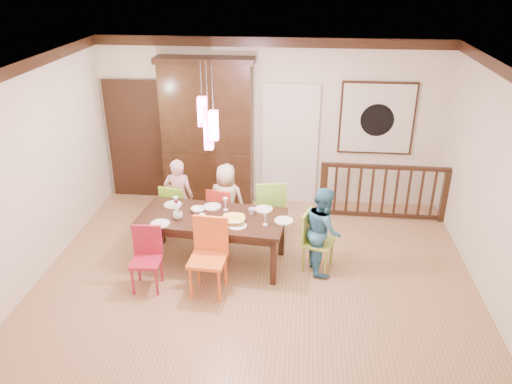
# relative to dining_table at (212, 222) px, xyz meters

# --- Properties ---
(floor) EXTENTS (6.00, 6.00, 0.00)m
(floor) POSITION_rel_dining_table_xyz_m (0.66, -0.30, -0.66)
(floor) COLOR #987149
(floor) RESTS_ON ground
(ceiling) EXTENTS (6.00, 6.00, 0.00)m
(ceiling) POSITION_rel_dining_table_xyz_m (0.66, -0.30, 2.24)
(ceiling) COLOR white
(ceiling) RESTS_ON wall_back
(wall_back) EXTENTS (6.00, 0.00, 6.00)m
(wall_back) POSITION_rel_dining_table_xyz_m (0.66, 2.20, 0.79)
(wall_back) COLOR beige
(wall_back) RESTS_ON floor
(wall_left) EXTENTS (0.00, 5.00, 5.00)m
(wall_left) POSITION_rel_dining_table_xyz_m (-2.34, -0.30, 0.79)
(wall_left) COLOR beige
(wall_left) RESTS_ON floor
(wall_right) EXTENTS (0.00, 5.00, 5.00)m
(wall_right) POSITION_rel_dining_table_xyz_m (3.66, -0.30, 0.79)
(wall_right) COLOR beige
(wall_right) RESTS_ON floor
(crown_molding) EXTENTS (6.00, 5.00, 0.16)m
(crown_molding) POSITION_rel_dining_table_xyz_m (0.66, -0.30, 2.16)
(crown_molding) COLOR black
(crown_molding) RESTS_ON wall_back
(panel_door) EXTENTS (1.04, 0.07, 2.24)m
(panel_door) POSITION_rel_dining_table_xyz_m (-1.74, 2.15, 0.39)
(panel_door) COLOR black
(panel_door) RESTS_ON wall_back
(white_doorway) EXTENTS (0.97, 0.05, 2.22)m
(white_doorway) POSITION_rel_dining_table_xyz_m (1.01, 2.16, 0.39)
(white_doorway) COLOR silver
(white_doorway) RESTS_ON wall_back
(painting) EXTENTS (1.25, 0.06, 1.25)m
(painting) POSITION_rel_dining_table_xyz_m (2.46, 2.16, 0.94)
(painting) COLOR black
(painting) RESTS_ON wall_back
(pendant_cluster) EXTENTS (0.27, 0.21, 1.14)m
(pendant_cluster) POSITION_rel_dining_table_xyz_m (0.00, -0.00, 1.44)
(pendant_cluster) COLOR #FF4C8B
(pendant_cluster) RESTS_ON ceiling
(dining_table) EXTENTS (2.12, 1.11, 0.75)m
(dining_table) POSITION_rel_dining_table_xyz_m (0.00, 0.00, 0.00)
(dining_table) COLOR black
(dining_table) RESTS_ON floor
(chair_far_left) EXTENTS (0.47, 0.47, 0.89)m
(chair_far_left) POSITION_rel_dining_table_xyz_m (-0.71, 0.76, -0.16)
(chair_far_left) COLOR #7DC82B
(chair_far_left) RESTS_ON floor
(chair_far_mid) EXTENTS (0.44, 0.44, 0.85)m
(chair_far_mid) POSITION_rel_dining_table_xyz_m (0.00, 0.80, -0.18)
(chair_far_mid) COLOR red
(chair_far_mid) RESTS_ON floor
(chair_far_right) EXTENTS (0.52, 0.52, 1.02)m
(chair_far_right) POSITION_rel_dining_table_xyz_m (0.76, 0.80, -0.08)
(chair_far_right) COLOR #7ABD3A
(chair_far_right) RESTS_ON floor
(chair_near_left) EXTENTS (0.41, 0.41, 0.86)m
(chair_near_left) POSITION_rel_dining_table_xyz_m (-0.77, -0.73, -0.17)
(chair_near_left) COLOR #A61A34
(chair_near_left) RESTS_ON floor
(chair_near_mid) EXTENTS (0.49, 0.49, 1.03)m
(chair_near_mid) POSITION_rel_dining_table_xyz_m (0.06, -0.74, -0.07)
(chair_near_mid) COLOR orange
(chair_near_mid) RESTS_ON floor
(chair_end_right) EXTENTS (0.50, 0.50, 0.88)m
(chair_end_right) POSITION_rel_dining_table_xyz_m (1.51, -0.04, -0.16)
(chair_end_right) COLOR #90A834
(chair_end_right) RESTS_ON floor
(china_hutch) EXTENTS (1.65, 0.46, 2.60)m
(china_hutch) POSITION_rel_dining_table_xyz_m (-0.42, 1.99, 0.64)
(china_hutch) COLOR black
(china_hutch) RESTS_ON floor
(balustrade) EXTENTS (2.14, 0.12, 0.96)m
(balustrade) POSITION_rel_dining_table_xyz_m (2.62, 1.65, -0.16)
(balustrade) COLOR black
(balustrade) RESTS_ON floor
(person_far_left) EXTENTS (0.47, 0.31, 1.27)m
(person_far_left) POSITION_rel_dining_table_xyz_m (-0.68, 0.80, -0.03)
(person_far_left) COLOR #FFC2C9
(person_far_left) RESTS_ON floor
(person_far_mid) EXTENTS (0.64, 0.46, 1.21)m
(person_far_mid) POSITION_rel_dining_table_xyz_m (0.07, 0.81, -0.06)
(person_far_mid) COLOR #C2B392
(person_far_mid) RESTS_ON floor
(person_end_right) EXTENTS (0.59, 0.70, 1.26)m
(person_end_right) POSITION_rel_dining_table_xyz_m (1.56, -0.03, -0.03)
(person_end_right) COLOR teal
(person_end_right) RESTS_ON floor
(serving_bowl) EXTENTS (0.34, 0.34, 0.08)m
(serving_bowl) POSITION_rel_dining_table_xyz_m (0.33, -0.16, 0.13)
(serving_bowl) COLOR yellow
(serving_bowl) RESTS_ON dining_table
(small_bowl) EXTENTS (0.21, 0.21, 0.06)m
(small_bowl) POSITION_rel_dining_table_xyz_m (-0.22, 0.11, 0.12)
(small_bowl) COLOR white
(small_bowl) RESTS_ON dining_table
(cup_left) EXTENTS (0.18, 0.18, 0.11)m
(cup_left) POSITION_rel_dining_table_xyz_m (-0.46, -0.13, 0.14)
(cup_left) COLOR silver
(cup_left) RESTS_ON dining_table
(cup_right) EXTENTS (0.11, 0.11, 0.09)m
(cup_right) POSITION_rel_dining_table_xyz_m (0.55, 0.11, 0.13)
(cup_right) COLOR silver
(cup_right) RESTS_ON dining_table
(plate_far_left) EXTENTS (0.26, 0.26, 0.01)m
(plate_far_left) POSITION_rel_dining_table_xyz_m (-0.64, 0.29, 0.09)
(plate_far_left) COLOR white
(plate_far_left) RESTS_ON dining_table
(plate_far_mid) EXTENTS (0.26, 0.26, 0.01)m
(plate_far_mid) POSITION_rel_dining_table_xyz_m (-0.05, 0.28, 0.09)
(plate_far_mid) COLOR white
(plate_far_mid) RESTS_ON dining_table
(plate_far_right) EXTENTS (0.26, 0.26, 0.01)m
(plate_far_right) POSITION_rel_dining_table_xyz_m (0.71, 0.28, 0.09)
(plate_far_right) COLOR white
(plate_far_right) RESTS_ON dining_table
(plate_near_left) EXTENTS (0.26, 0.26, 0.01)m
(plate_near_left) POSITION_rel_dining_table_xyz_m (-0.67, -0.30, 0.09)
(plate_near_left) COLOR white
(plate_near_left) RESTS_ON dining_table
(plate_near_mid) EXTENTS (0.26, 0.26, 0.01)m
(plate_near_mid) POSITION_rel_dining_table_xyz_m (0.39, -0.25, 0.09)
(plate_near_mid) COLOR white
(plate_near_mid) RESTS_ON dining_table
(plate_end_right) EXTENTS (0.26, 0.26, 0.01)m
(plate_end_right) POSITION_rel_dining_table_xyz_m (1.01, -0.05, 0.09)
(plate_end_right) COLOR white
(plate_end_right) RESTS_ON dining_table
(wine_glass_a) EXTENTS (0.08, 0.08, 0.19)m
(wine_glass_a) POSITION_rel_dining_table_xyz_m (-0.56, 0.18, 0.18)
(wine_glass_a) COLOR #590C19
(wine_glass_a) RESTS_ON dining_table
(wine_glass_b) EXTENTS (0.08, 0.08, 0.19)m
(wine_glass_b) POSITION_rel_dining_table_xyz_m (0.16, 0.21, 0.18)
(wine_glass_b) COLOR silver
(wine_glass_b) RESTS_ON dining_table
(wine_glass_c) EXTENTS (0.08, 0.08, 0.19)m
(wine_glass_c) POSITION_rel_dining_table_xyz_m (-0.07, -0.31, 0.18)
(wine_glass_c) COLOR #590C19
(wine_glass_c) RESTS_ON dining_table
(wine_glass_d) EXTENTS (0.08, 0.08, 0.19)m
(wine_glass_d) POSITION_rel_dining_table_xyz_m (0.76, -0.17, 0.18)
(wine_glass_d) COLOR silver
(wine_glass_d) RESTS_ON dining_table
(napkin) EXTENTS (0.18, 0.14, 0.01)m
(napkin) POSITION_rel_dining_table_xyz_m (-0.00, -0.33, 0.09)
(napkin) COLOR #D83359
(napkin) RESTS_ON dining_table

